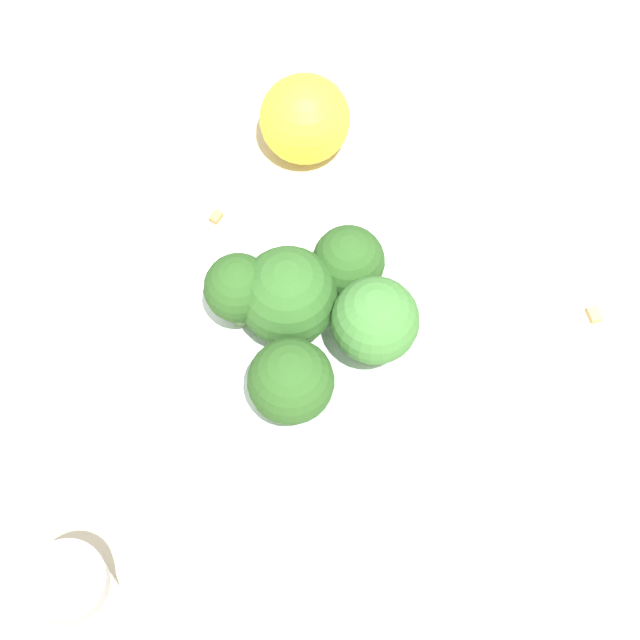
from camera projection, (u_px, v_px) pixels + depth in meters
The scene contains 11 objects.
ground_plane at pixel (320, 370), 0.64m from camera, with size 3.00×3.00×0.00m, color beige.
bowl at pixel (320, 358), 0.62m from camera, with size 0.20×0.20×0.03m, color silver.
broccoli_floret_0 at pixel (288, 297), 0.59m from camera, with size 0.06×0.06×0.06m.
broccoli_floret_1 at pixel (375, 323), 0.57m from camera, with size 0.05×0.05×0.06m.
broccoli_floret_2 at pixel (348, 263), 0.59m from camera, with size 0.04×0.04×0.05m.
broccoli_floret_3 at pixel (291, 382), 0.56m from camera, with size 0.05×0.05×0.06m.
broccoli_floret_4 at pixel (239, 289), 0.58m from camera, with size 0.04×0.04×0.05m.
pepper_shaker at pixel (76, 592), 0.55m from camera, with size 0.04×0.04×0.06m.
lemon_wedge at pixel (305, 119), 0.69m from camera, with size 0.06×0.06×0.06m, color yellow.
almond_crumb_0 at pixel (216, 215), 0.68m from camera, with size 0.01×0.01×0.01m, color #AD7F4C.
almond_crumb_1 at pixel (595, 313), 0.65m from camera, with size 0.01×0.01×0.01m, color tan.
Camera 1 is at (0.26, 0.03, 0.58)m, focal length 60.00 mm.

